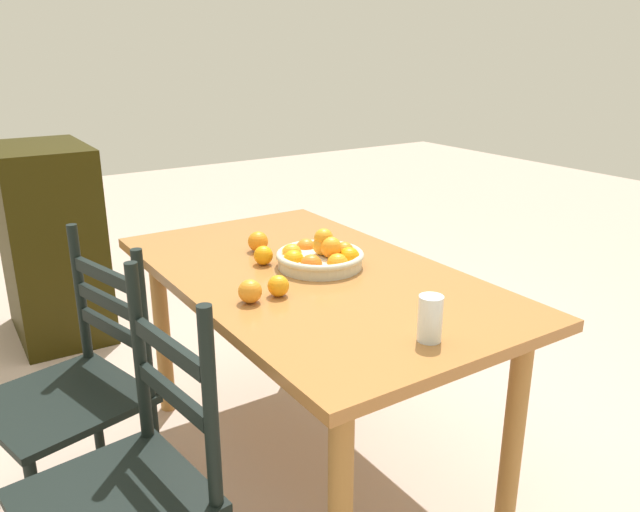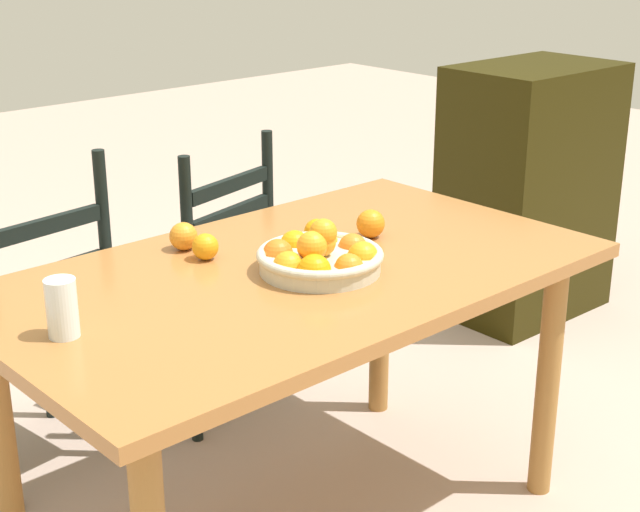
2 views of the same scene
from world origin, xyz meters
TOP-DOWN VIEW (x-y plane):
  - ground_plane at (0.00, 0.00)m, footprint 12.00×12.00m
  - dining_table at (0.00, 0.00)m, footprint 1.53×0.88m
  - chair_near_window at (0.23, 0.77)m, footprint 0.55×0.55m
  - chair_by_cabinet at (-0.35, 0.78)m, footprint 0.48×0.48m
  - cabinet at (1.73, 0.54)m, footprint 0.68×0.46m
  - fruit_bowl at (0.03, -0.06)m, footprint 0.31×0.31m
  - orange_loose_0 at (-0.12, 0.30)m, footprint 0.07×0.07m
  - orange_loose_1 at (0.31, 0.04)m, footprint 0.08×0.08m
  - orange_loose_2 at (-0.12, 0.20)m, footprint 0.07×0.07m
  - orange_loose_3 at (0.16, 0.10)m, footprint 0.07×0.07m
  - drinking_glass at (-0.61, 0.02)m, footprint 0.07×0.07m

SIDE VIEW (x-z plane):
  - ground_plane at x=0.00m, z-range 0.00..0.00m
  - chair_near_window at x=0.23m, z-range -0.02..0.91m
  - chair_by_cabinet at x=-0.35m, z-range -0.04..0.93m
  - cabinet at x=1.73m, z-range 0.00..1.03m
  - dining_table at x=0.00m, z-range 0.29..1.05m
  - orange_loose_2 at x=-0.12m, z-range 0.77..0.83m
  - orange_loose_3 at x=0.16m, z-range 0.77..0.84m
  - orange_loose_0 at x=-0.12m, z-range 0.77..0.84m
  - orange_loose_1 at x=0.31m, z-range 0.77..0.84m
  - fruit_bowl at x=0.03m, z-range 0.74..0.87m
  - drinking_glass at x=-0.61m, z-range 0.77..0.89m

